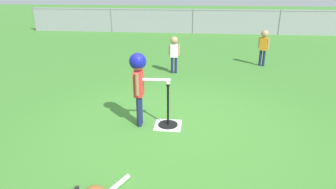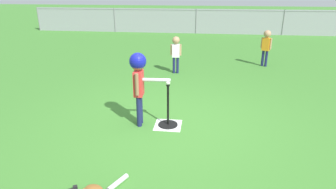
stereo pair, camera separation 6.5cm
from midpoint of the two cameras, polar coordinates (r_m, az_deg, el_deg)
ground_plane at (r=4.80m, az=1.61°, el=-6.33°), size 60.00×60.00×0.00m
home_plate at (r=4.84m, az=0.39°, el=-6.06°), size 0.44×0.44×0.01m
batting_tee at (r=4.79m, az=0.39°, el=-4.86°), size 0.32×0.32×0.72m
baseball_on_tee at (r=4.55m, az=0.41°, el=2.38°), size 0.07×0.07×0.07m
batter_child at (r=4.57m, az=-5.40°, el=3.92°), size 0.64×0.35×1.22m
fielder_deep_right at (r=7.54m, az=1.82°, el=8.82°), size 0.29×0.19×0.97m
fielder_deep_center at (r=8.68m, az=19.06°, el=9.54°), size 0.27×0.20×1.02m
spare_bat_silver at (r=3.53m, az=-10.10°, el=-17.33°), size 0.33×0.60×0.06m
outfield_fence at (r=14.23m, az=5.73°, el=14.37°), size 16.06×0.06×1.15m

